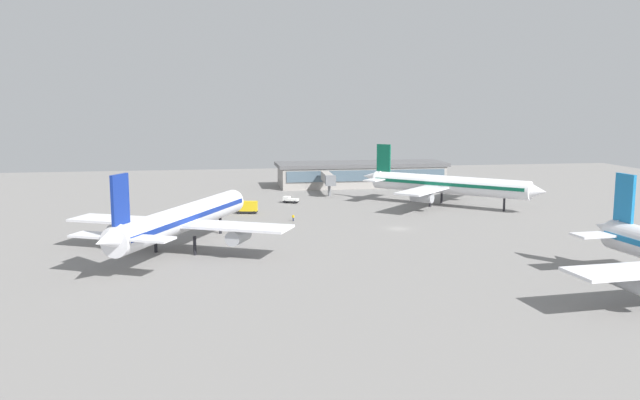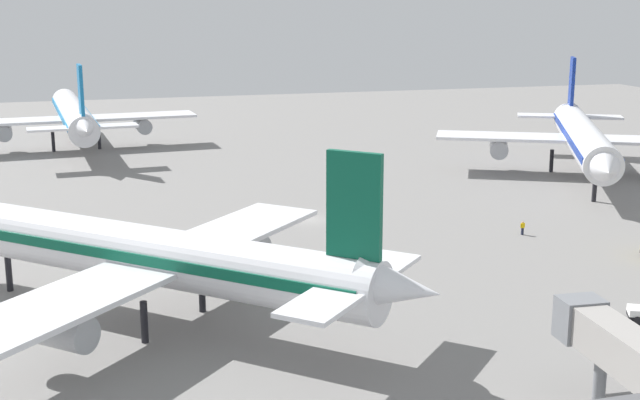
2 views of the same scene
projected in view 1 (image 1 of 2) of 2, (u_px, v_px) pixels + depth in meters
The scene contains 8 objects.
ground at pixel (398, 229), 152.39m from camera, with size 288.00×288.00×0.00m, color gray.
terminal_building at pixel (361, 174), 229.29m from camera, with size 59.00×17.97×8.26m.
airplane_at_gate at pixel (182, 219), 129.35m from camera, with size 44.24×53.23×17.38m.
airplane_distant at pixel (446, 185), 184.78m from camera, with size 43.82×42.39×16.71m.
catering_truck at pixel (248, 207), 172.75m from camera, with size 5.88×3.21×3.30m.
pushback_tractor at pixel (290, 200), 190.93m from camera, with size 4.78×3.72×1.90m.
ground_crew_worker at pixel (293, 218), 162.12m from camera, with size 0.58×0.39×1.67m.
jet_bridge at pixel (328, 178), 208.00m from camera, with size 3.81×16.81×6.74m.
Camera 1 is at (42.77, 144.63, 29.14)m, focal length 36.89 mm.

